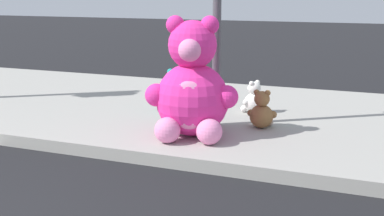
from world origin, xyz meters
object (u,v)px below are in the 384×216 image
plush_pink_large (192,89)px  plush_brown (262,112)px  plush_white (253,100)px  plush_teal (174,95)px

plush_pink_large → plush_brown: plush_pink_large is taller
plush_white → plush_teal: plush_teal is taller
plush_pink_large → plush_brown: bearing=44.5°
plush_pink_large → plush_brown: 1.05m
plush_pink_large → plush_white: size_ratio=3.06×
plush_pink_large → plush_teal: (-0.69, 1.04, -0.33)m
plush_brown → plush_white: (-0.31, 0.76, -0.01)m
plush_pink_large → plush_teal: 1.29m
plush_pink_large → plush_teal: plush_pink_large is taller
plush_pink_large → plush_white: (0.39, 1.45, -0.39)m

